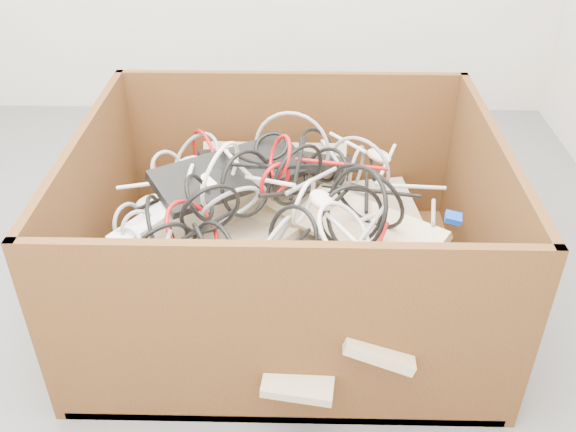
{
  "coord_description": "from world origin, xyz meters",
  "views": [
    {
      "loc": [
        0.29,
        -1.49,
        1.36
      ],
      "look_at": [
        0.26,
        0.08,
        0.3
      ],
      "focal_mm": 39.55,
      "sensor_mm": 36.0,
      "label": 1
    }
  ],
  "objects_px": {
    "cardboard_box": "(283,261)",
    "power_strip_right": "(220,264)",
    "vga_plug": "(453,218)",
    "power_strip_left": "(164,214)"
  },
  "relations": [
    {
      "from": "cardboard_box",
      "to": "power_strip_right",
      "type": "relative_size",
      "value": 4.52
    },
    {
      "from": "power_strip_right",
      "to": "vga_plug",
      "type": "distance_m",
      "value": 0.66
    },
    {
      "from": "cardboard_box",
      "to": "power_strip_right",
      "type": "height_order",
      "value": "cardboard_box"
    },
    {
      "from": "power_strip_right",
      "to": "vga_plug",
      "type": "relative_size",
      "value": 5.83
    },
    {
      "from": "cardboard_box",
      "to": "vga_plug",
      "type": "distance_m",
      "value": 0.54
    },
    {
      "from": "power_strip_left",
      "to": "cardboard_box",
      "type": "bearing_deg",
      "value": -25.42
    },
    {
      "from": "cardboard_box",
      "to": "power_strip_right",
      "type": "distance_m",
      "value": 0.36
    },
    {
      "from": "vga_plug",
      "to": "power_strip_left",
      "type": "bearing_deg",
      "value": -169.82
    },
    {
      "from": "cardboard_box",
      "to": "power_strip_left",
      "type": "bearing_deg",
      "value": -166.85
    },
    {
      "from": "vga_plug",
      "to": "power_strip_right",
      "type": "bearing_deg",
      "value": -153.24
    }
  ]
}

